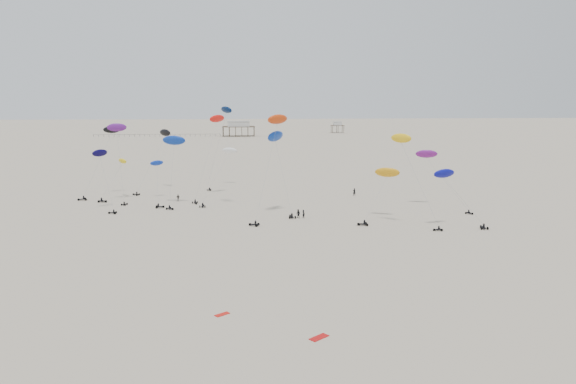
{
  "coord_description": "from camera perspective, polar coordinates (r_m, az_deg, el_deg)",
  "views": [
    {
      "loc": [
        -8.81,
        -16.24,
        24.61
      ],
      "look_at": [
        0.0,
        88.0,
        7.0
      ],
      "focal_mm": 35.0,
      "sensor_mm": 36.0,
      "label": 1
    }
  ],
  "objects": [
    {
      "name": "rig_1",
      "position": [
        128.08,
        -7.01,
        5.38
      ],
      "size": [
        8.32,
        4.97,
        22.93
      ],
      "rotation": [
        0.0,
        0.0,
        6.2
      ],
      "color": "black",
      "rests_on": "ground"
    },
    {
      "name": "rig_3",
      "position": [
        132.27,
        14.39,
        3.08
      ],
      "size": [
        9.62,
        14.37,
        16.69
      ],
      "rotation": [
        0.0,
        0.0,
        3.65
      ],
      "color": "black",
      "rests_on": "ground"
    },
    {
      "name": "rig_10",
      "position": [
        148.72,
        -18.3,
        4.02
      ],
      "size": [
        9.19,
        11.69,
        18.6
      ],
      "rotation": [
        0.0,
        0.0,
        1.97
      ],
      "color": "black",
      "rests_on": "ground"
    },
    {
      "name": "rig_4",
      "position": [
        139.21,
        -16.89,
        5.19
      ],
      "size": [
        5.63,
        8.65,
        18.85
      ],
      "rotation": [
        0.0,
        0.0,
        5.74
      ],
      "color": "black",
      "rests_on": "ground"
    },
    {
      "name": "spectator_3",
      "position": [
        143.77,
        6.74,
        -0.37
      ],
      "size": [
        0.83,
        0.59,
        2.21
      ],
      "primitive_type": "imported",
      "rotation": [
        0.0,
        0.0,
        3.19
      ],
      "color": "black",
      "rests_on": "ground"
    },
    {
      "name": "rig_12",
      "position": [
        131.99,
        -11.56,
        4.39
      ],
      "size": [
        5.88,
        10.0,
        16.5
      ],
      "rotation": [
        0.0,
        0.0,
        4.01
      ],
      "color": "black",
      "rests_on": "ground"
    },
    {
      "name": "rig_0",
      "position": [
        141.54,
        -7.6,
        5.96
      ],
      "size": [
        8.33,
        16.13,
        22.35
      ],
      "rotation": [
        0.0,
        0.0,
        3.47
      ],
      "color": "black",
      "rests_on": "ground"
    },
    {
      "name": "rig_5",
      "position": [
        142.87,
        -17.42,
        1.1
      ],
      "size": [
        6.6,
        9.62,
        11.0
      ],
      "rotation": [
        0.0,
        0.0,
        4.34
      ],
      "color": "black",
      "rests_on": "ground"
    },
    {
      "name": "rig_8",
      "position": [
        109.9,
        12.18,
        3.5
      ],
      "size": [
        8.82,
        8.79,
        18.37
      ],
      "rotation": [
        0.0,
        0.0,
        1.73
      ],
      "color": "black",
      "rests_on": "ground"
    },
    {
      "name": "rig_13",
      "position": [
        119.2,
        -1.04,
        4.5
      ],
      "size": [
        6.44,
        10.63,
        17.97
      ],
      "rotation": [
        0.0,
        0.0,
        0.24
      ],
      "color": "black",
      "rests_on": "ground"
    },
    {
      "name": "rig_14",
      "position": [
        160.54,
        -6.23,
        3.64
      ],
      "size": [
        8.53,
        14.09,
        15.09
      ],
      "rotation": [
        0.0,
        0.0,
        6.05
      ],
      "color": "black",
      "rests_on": "ground"
    },
    {
      "name": "rig_7",
      "position": [
        129.94,
        -18.25,
        2.27
      ],
      "size": [
        6.42,
        9.1,
        13.93
      ],
      "rotation": [
        0.0,
        0.0,
        1.52
      ],
      "color": "black",
      "rests_on": "ground"
    },
    {
      "name": "rig_6",
      "position": [
        112.09,
        16.5,
        0.53
      ],
      "size": [
        10.02,
        6.5,
        12.08
      ],
      "rotation": [
        0.0,
        0.0,
        0.03
      ],
      "color": "black",
      "rests_on": "ground"
    },
    {
      "name": "ground_plane",
      "position": [
        217.81,
        -2.48,
        3.06
      ],
      "size": [
        900.0,
        900.0,
        0.0
      ],
      "primitive_type": "plane",
      "color": "beige"
    },
    {
      "name": "grounded_kite_b",
      "position": [
        66.4,
        -6.7,
        -12.27
      ],
      "size": [
        1.86,
        1.65,
        0.07
      ],
      "primitive_type": "cube",
      "rotation": [
        0.0,
        0.0,
        0.65
      ],
      "color": "red",
      "rests_on": "ground"
    },
    {
      "name": "rig_9",
      "position": [
        137.69,
        -13.1,
        1.24
      ],
      "size": [
        5.27,
        16.66,
        16.2
      ],
      "rotation": [
        0.0,
        0.0,
        4.81
      ],
      "color": "black",
      "rests_on": "ground"
    },
    {
      "name": "pavilion_small",
      "position": [
        402.72,
        5.05,
        6.51
      ],
      "size": [
        9.0,
        7.0,
        8.0
      ],
      "color": "brown",
      "rests_on": "ground"
    },
    {
      "name": "pier_fence",
      "position": [
        370.85,
        -13.13,
        5.62
      ],
      "size": [
        80.2,
        0.2,
        1.5
      ],
      "color": "black",
      "rests_on": "ground"
    },
    {
      "name": "rig_11",
      "position": [
        116.61,
        9.61,
        1.03
      ],
      "size": [
        10.54,
        10.85,
        12.98
      ],
      "rotation": [
        0.0,
        0.0,
        1.54
      ],
      "color": "black",
      "rests_on": "ground"
    },
    {
      "name": "grounded_kite_a",
      "position": [
        60.24,
        3.17,
        -14.57
      ],
      "size": [
        2.28,
        2.08,
        0.08
      ],
      "primitive_type": "cube",
      "rotation": [
        0.0,
        0.0,
        0.67
      ],
      "color": "red",
      "rests_on": "ground"
    },
    {
      "name": "spectator_2",
      "position": [
        137.69,
        -11.1,
        -0.92
      ],
      "size": [
        1.17,
        0.65,
        1.96
      ],
      "primitive_type": "imported",
      "rotation": [
        0.0,
        0.0,
        6.3
      ],
      "color": "black",
      "rests_on": "ground"
    },
    {
      "name": "spectator_1",
      "position": [
        116.32,
        1.06,
        -2.66
      ],
      "size": [
        1.18,
        1.14,
        2.12
      ],
      "primitive_type": "imported",
      "rotation": [
        0.0,
        0.0,
        5.55
      ],
      "color": "black",
      "rests_on": "ground"
    },
    {
      "name": "pavilion_main",
      "position": [
        366.81,
        -5.04,
        6.33
      ],
      "size": [
        21.0,
        13.0,
        9.8
      ],
      "color": "brown",
      "rests_on": "ground"
    },
    {
      "name": "rig_15",
      "position": [
        115.75,
        -1.51,
        5.46
      ],
      "size": [
        9.19,
        14.29,
        22.51
      ],
      "rotation": [
        0.0,
        0.0,
        1.19
      ],
      "color": "black",
      "rests_on": "ground"
    },
    {
      "name": "rig_2",
      "position": [
        155.06,
        -12.92,
        4.75
      ],
      "size": [
        9.5,
        14.67,
        19.05
      ],
      "rotation": [
        0.0,
        0.0,
        1.17
      ],
      "color": "black",
      "rests_on": "ground"
    },
    {
      "name": "spectator_0",
      "position": [
        116.44,
        1.59,
        -2.65
      ],
      "size": [
        0.86,
        0.91,
        2.06
      ],
      "primitive_type": "imported",
      "rotation": [
        0.0,
        0.0,
        2.2
      ],
      "color": "black",
      "rests_on": "ground"
    }
  ]
}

